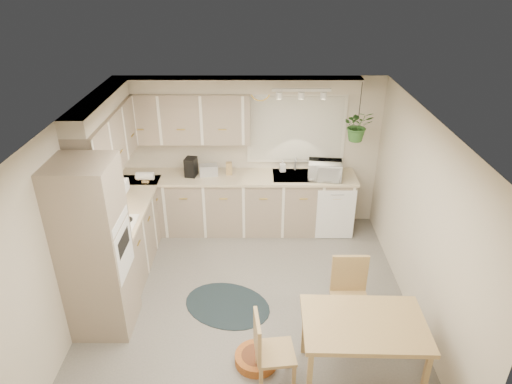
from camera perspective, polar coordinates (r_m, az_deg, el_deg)
floor at (r=5.98m, az=-0.92°, el=-13.60°), size 4.20×4.20×0.00m
ceiling at (r=4.77m, az=-1.13°, el=8.82°), size 4.20×4.20×0.00m
wall_back at (r=7.16m, az=-0.69°, el=4.96°), size 4.00×0.04×2.40m
wall_front at (r=3.63m, az=-1.67°, el=-20.85°), size 4.00×0.04×2.40m
wall_left at (r=5.68m, az=-21.67°, el=-3.37°), size 0.04×4.20×2.40m
wall_right at (r=5.60m, az=19.95°, el=-3.47°), size 0.04×4.20×2.40m
base_cab_left at (r=6.66m, az=-15.66°, el=-5.20°), size 0.60×1.85×0.90m
base_cab_back at (r=7.21m, az=-2.28°, el=-1.47°), size 3.60×0.60×0.90m
counter_left at (r=6.43m, az=-16.09°, el=-1.65°), size 0.64×1.89×0.04m
counter_back at (r=6.99m, az=-2.36°, el=1.87°), size 3.64×0.64×0.04m
oven_stack at (r=5.34m, az=-19.48°, el=-6.86°), size 0.65×0.65×2.10m
wall_oven_face at (r=5.24m, az=-16.16°, el=-7.00°), size 0.02×0.56×0.58m
upper_cab_left at (r=6.21m, az=-18.06°, el=6.26°), size 0.35×2.00×0.75m
upper_cab_back at (r=6.87m, az=-9.22°, el=9.19°), size 2.00×0.35×0.75m
soffit_left at (r=6.08m, az=-18.93°, el=10.43°), size 0.30×2.00×0.20m
soffit_back at (r=6.68m, az=-2.53°, el=13.24°), size 3.60×0.30×0.20m
cooktop at (r=5.94m, az=-17.42°, el=-4.10°), size 0.52×0.58×0.02m
range_hood at (r=5.73m, az=-18.23°, el=-0.20°), size 0.40×0.60×0.14m
window_blinds at (r=7.01m, az=5.07°, el=7.87°), size 1.40×0.02×1.00m
window_frame at (r=7.02m, az=5.06°, el=7.90°), size 1.50×0.02×1.10m
sink at (r=7.03m, az=5.00°, el=1.75°), size 0.70×0.48×0.10m
dishwasher_front at (r=7.05m, az=9.91°, el=-2.85°), size 0.58×0.02×0.83m
track_light_bar at (r=6.31m, az=5.71°, el=12.58°), size 0.80×0.04×0.04m
wall_clock at (r=6.82m, az=0.55°, el=12.51°), size 0.30×0.03×0.30m
dining_table at (r=4.98m, az=12.94°, el=-18.78°), size 1.22×0.83×0.76m
chair_left at (r=4.80m, az=2.44°, el=-19.21°), size 0.44×0.44×0.85m
chair_back at (r=5.39m, az=11.75°, el=-13.11°), size 0.44×0.44×0.93m
braided_rug at (r=5.93m, az=-3.60°, el=-13.94°), size 1.36×1.22×0.01m
pet_bed at (r=5.24m, az=0.05°, el=-20.08°), size 0.48×0.48×0.11m
microwave at (r=6.90m, az=8.62°, el=2.94°), size 0.53×0.33×0.34m
soap_bottle at (r=7.11m, az=3.32°, el=2.89°), size 0.11×0.20×0.09m
hanging_plant at (r=6.75m, az=12.57°, el=7.71°), size 0.42×0.47×0.36m
coffee_maker at (r=7.00m, az=-8.13°, el=3.12°), size 0.20×0.22×0.29m
toaster at (r=7.01m, az=-5.94°, el=2.74°), size 0.30×0.20×0.17m
knife_block at (r=7.00m, az=-3.40°, el=2.95°), size 0.10×0.10×0.20m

